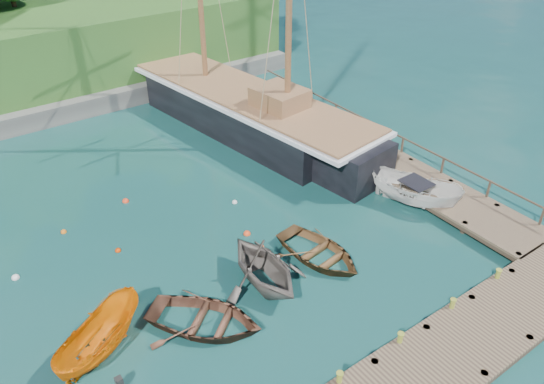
% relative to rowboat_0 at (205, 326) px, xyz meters
% --- Properties ---
extents(ground, '(160.00, 160.00, 0.00)m').
position_rel_rowboat_0_xyz_m(ground, '(3.28, -0.28, 0.00)').
color(ground, '#123E39').
rests_on(ground, ground).
extents(dock_near, '(20.00, 3.20, 1.10)m').
position_rel_rowboat_0_xyz_m(dock_near, '(5.28, -6.78, 0.43)').
color(dock_near, '#433329').
rests_on(dock_near, ground).
extents(dock_east, '(3.20, 24.00, 1.10)m').
position_rel_rowboat_0_xyz_m(dock_east, '(14.78, 6.72, 0.43)').
color(dock_east, '#433329').
rests_on(dock_east, ground).
extents(bollard_2, '(0.26, 0.26, 0.45)m').
position_rel_rowboat_0_xyz_m(bollard_2, '(5.28, -5.38, 0.00)').
color(bollard_2, olive).
rests_on(bollard_2, ground).
extents(bollard_3, '(0.26, 0.26, 0.45)m').
position_rel_rowboat_0_xyz_m(bollard_3, '(8.28, -5.38, 0.00)').
color(bollard_3, olive).
rests_on(bollard_3, ground).
extents(bollard_4, '(0.26, 0.26, 0.45)m').
position_rel_rowboat_0_xyz_m(bollard_4, '(11.28, -5.38, 0.00)').
color(bollard_4, olive).
rests_on(bollard_4, ground).
extents(rowboat_0, '(5.57, 5.75, 0.97)m').
position_rel_rowboat_0_xyz_m(rowboat_0, '(0.00, 0.00, 0.00)').
color(rowboat_0, brown).
rests_on(rowboat_0, ground).
extents(rowboat_1, '(4.02, 4.60, 2.34)m').
position_rel_rowboat_0_xyz_m(rowboat_1, '(3.28, 0.64, 0.00)').
color(rowboat_1, '#5B544D').
rests_on(rowboat_1, ground).
extents(rowboat_2, '(3.82, 4.89, 0.93)m').
position_rel_rowboat_0_xyz_m(rowboat_2, '(6.36, 0.58, 0.00)').
color(rowboat_2, brown).
rests_on(rowboat_2, ground).
extents(motorboat_orange, '(4.55, 3.54, 1.66)m').
position_rel_rowboat_0_xyz_m(motorboat_orange, '(-3.77, 1.18, 0.00)').
color(motorboat_orange, orange).
rests_on(motorboat_orange, ground).
extents(cabin_boat_white, '(3.57, 5.26, 1.90)m').
position_rel_rowboat_0_xyz_m(cabin_boat_white, '(13.28, 1.03, 0.00)').
color(cabin_boat_white, silver).
rests_on(cabin_boat_white, ground).
extents(schooner, '(8.01, 28.03, 20.69)m').
position_rel_rowboat_0_xyz_m(schooner, '(11.02, 13.94, 1.15)').
color(schooner, black).
rests_on(schooner, ground).
extents(mooring_buoy_0, '(0.29, 0.29, 0.29)m').
position_rel_rowboat_0_xyz_m(mooring_buoy_0, '(-2.30, 2.47, 0.00)').
color(mooring_buoy_0, white).
rests_on(mooring_buoy_0, ground).
extents(mooring_buoy_1, '(0.28, 0.28, 0.28)m').
position_rel_rowboat_0_xyz_m(mooring_buoy_1, '(-1.02, 6.52, 0.00)').
color(mooring_buoy_1, '#D03200').
rests_on(mooring_buoy_1, ground).
extents(mooring_buoy_2, '(0.36, 0.36, 0.36)m').
position_rel_rowboat_0_xyz_m(mooring_buoy_2, '(4.67, 4.05, 0.00)').
color(mooring_buoy_2, '#F74618').
rests_on(mooring_buoy_2, ground).
extents(mooring_buoy_3, '(0.29, 0.29, 0.29)m').
position_rel_rowboat_0_xyz_m(mooring_buoy_3, '(5.65, 6.75, 0.00)').
color(mooring_buoy_3, silver).
rests_on(mooring_buoy_3, ground).
extents(mooring_buoy_4, '(0.29, 0.29, 0.29)m').
position_rel_rowboat_0_xyz_m(mooring_buoy_4, '(-2.66, 9.48, 0.00)').
color(mooring_buoy_4, orange).
rests_on(mooring_buoy_4, ground).
extents(mooring_buoy_5, '(0.35, 0.35, 0.35)m').
position_rel_rowboat_0_xyz_m(mooring_buoy_5, '(0.91, 10.26, 0.00)').
color(mooring_buoy_5, '#F23F1B').
rests_on(mooring_buoy_5, ground).
extents(mooring_buoy_6, '(0.34, 0.34, 0.34)m').
position_rel_rowboat_0_xyz_m(mooring_buoy_6, '(-5.44, 7.37, 0.00)').
color(mooring_buoy_6, white).
rests_on(mooring_buoy_6, ground).
extents(mooring_buoy_7, '(0.31, 0.31, 0.31)m').
position_rel_rowboat_0_xyz_m(mooring_buoy_7, '(4.63, 2.78, 0.00)').
color(mooring_buoy_7, '#E85221').
rests_on(mooring_buoy_7, ground).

